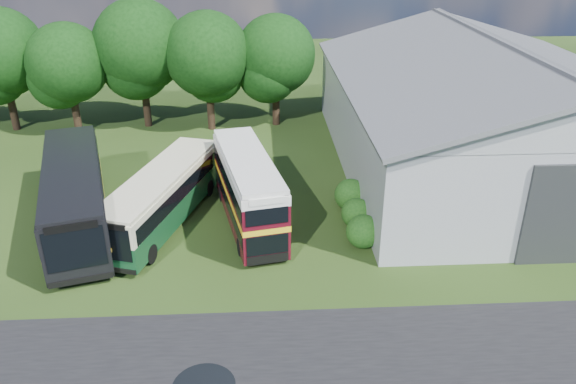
{
  "coord_description": "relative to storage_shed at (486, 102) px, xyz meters",
  "views": [
    {
      "loc": [
        0.6,
        -17.61,
        14.44
      ],
      "look_at": [
        2.02,
        8.0,
        2.04
      ],
      "focal_mm": 35.0,
      "sensor_mm": 36.0,
      "label": 1
    }
  ],
  "objects": [
    {
      "name": "ground",
      "position": [
        -15.0,
        -15.98,
        -4.17
      ],
      "size": [
        120.0,
        120.0,
        0.0
      ],
      "primitive_type": "plane",
      "color": "#203410",
      "rests_on": "ground"
    },
    {
      "name": "asphalt_road",
      "position": [
        -12.0,
        -18.98,
        -4.17
      ],
      "size": [
        60.0,
        8.0,
        0.02
      ],
      "primitive_type": "cube",
      "color": "black",
      "rests_on": "ground"
    },
    {
      "name": "storage_shed",
      "position": [
        0.0,
        0.0,
        0.0
      ],
      "size": [
        18.8,
        24.8,
        8.15
      ],
      "color": "gray",
      "rests_on": "ground"
    },
    {
      "name": "tree_left_a",
      "position": [
        -33.0,
        8.52,
        1.71
      ],
      "size": [
        6.46,
        6.46,
        9.12
      ],
      "color": "black",
      "rests_on": "ground"
    },
    {
      "name": "tree_left_b",
      "position": [
        -28.0,
        7.52,
        1.09
      ],
      "size": [
        5.78,
        5.78,
        8.16
      ],
      "color": "black",
      "rests_on": "ground"
    },
    {
      "name": "tree_mid",
      "position": [
        -23.0,
        8.82,
        2.02
      ],
      "size": [
        6.8,
        6.8,
        9.6
      ],
      "color": "black",
      "rests_on": "ground"
    },
    {
      "name": "tree_right_a",
      "position": [
        -18.0,
        7.82,
        1.52
      ],
      "size": [
        6.26,
        6.26,
        8.83
      ],
      "color": "black",
      "rests_on": "ground"
    },
    {
      "name": "tree_right_b",
      "position": [
        -13.0,
        8.62,
        1.27
      ],
      "size": [
        5.98,
        5.98,
        8.45
      ],
      "color": "black",
      "rests_on": "ground"
    },
    {
      "name": "shrub_front",
      "position": [
        -9.4,
        -9.98,
        -4.17
      ],
      "size": [
        1.7,
        1.7,
        1.7
      ],
      "primitive_type": "sphere",
      "color": "#194714",
      "rests_on": "ground"
    },
    {
      "name": "shrub_mid",
      "position": [
        -9.4,
        -7.98,
        -4.17
      ],
      "size": [
        1.6,
        1.6,
        1.6
      ],
      "primitive_type": "sphere",
      "color": "#194714",
      "rests_on": "ground"
    },
    {
      "name": "shrub_back",
      "position": [
        -9.4,
        -5.98,
        -4.17
      ],
      "size": [
        1.8,
        1.8,
        1.8
      ],
      "primitive_type": "sphere",
      "color": "#194714",
      "rests_on": "ground"
    },
    {
      "name": "bus_green_single",
      "position": [
        -19.5,
        -7.16,
        -2.63
      ],
      "size": [
        5.42,
        10.73,
        2.89
      ],
      "rotation": [
        0.0,
        0.0,
        -0.3
      ],
      "color": "black",
      "rests_on": "ground"
    },
    {
      "name": "bus_maroon_double",
      "position": [
        -15.01,
        -7.44,
        -2.26
      ],
      "size": [
        4.0,
        9.17,
        3.82
      ],
      "rotation": [
        0.0,
        0.0,
        0.2
      ],
      "color": "black",
      "rests_on": "ground"
    },
    {
      "name": "bus_dark_single",
      "position": [
        -23.92,
        -7.14,
        -2.36
      ],
      "size": [
        6.2,
        12.63,
        3.4
      ],
      "rotation": [
        0.0,
        0.0,
        0.28
      ],
      "color": "black",
      "rests_on": "ground"
    }
  ]
}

